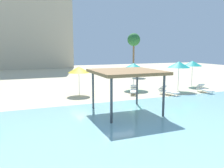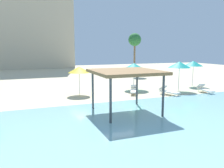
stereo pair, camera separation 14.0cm
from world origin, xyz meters
name	(u,v)px [view 2 (the right image)]	position (x,y,z in m)	size (l,w,h in m)	color
ground_plane	(125,106)	(0.00, 0.00, 0.00)	(80.00, 80.00, 0.00)	beige
lagoon_water	(170,131)	(0.00, -5.25, 0.02)	(44.00, 13.50, 0.04)	#8CC6CC
shade_pavilion	(126,73)	(-0.64, -1.47, 2.50)	(3.97, 3.97, 2.67)	#42474C
beach_umbrella_teal_0	(193,63)	(10.49, 5.43, 2.42)	(1.97, 1.97, 2.69)	silver
beach_umbrella_teal_1	(179,65)	(7.39, 3.77, 2.48)	(2.11, 2.11, 2.78)	silver
beach_umbrella_yellow_2	(79,70)	(-1.93, 5.44, 2.17)	(1.92, 1.92, 2.44)	silver
beach_umbrella_teal_3	(134,66)	(3.70, 6.00, 2.27)	(2.28, 2.28, 2.58)	silver
lounge_chair_0	(134,90)	(2.66, 3.85, 0.33)	(1.41, 1.96, 0.74)	white
lounge_chair_1	(205,89)	(8.85, 1.91, 0.33)	(0.83, 1.96, 0.74)	white
lounge_chair_2	(168,91)	(5.19, 2.33, 0.33)	(1.13, 1.99, 0.74)	white
palm_tree_1	(135,41)	(9.25, 16.82, 5.17)	(1.90, 1.90, 6.27)	brown
hotel_block_0	(19,18)	(-6.65, 37.60, 10.20)	(20.76, 8.90, 20.40)	beige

